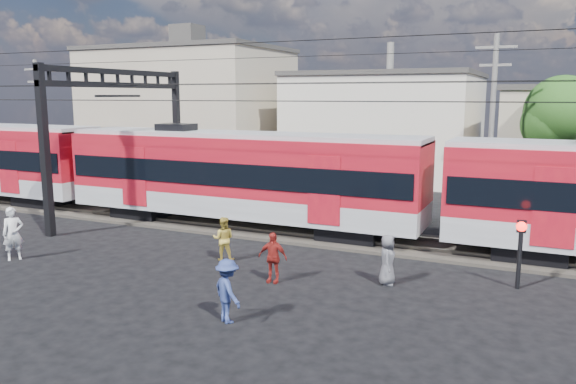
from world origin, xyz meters
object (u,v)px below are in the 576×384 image
object	(u,v)px
commuter_train	(244,174)
pedestrian_a	(13,234)
crossing_signal	(521,241)
pedestrian_c	(227,291)

from	to	relation	value
commuter_train	pedestrian_a	bearing A→B (deg)	-124.01
commuter_train	pedestrian_a	distance (m)	9.20
pedestrian_a	crossing_signal	world-z (taller)	crossing_signal
crossing_signal	commuter_train	bearing A→B (deg)	163.17
pedestrian_a	crossing_signal	size ratio (longest dim) A/B	0.89
pedestrian_c	pedestrian_a	bearing A→B (deg)	21.98
commuter_train	pedestrian_a	world-z (taller)	commuter_train
pedestrian_c	crossing_signal	size ratio (longest dim) A/B	0.79
commuter_train	pedestrian_c	world-z (taller)	commuter_train
pedestrian_a	pedestrian_c	world-z (taller)	pedestrian_a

